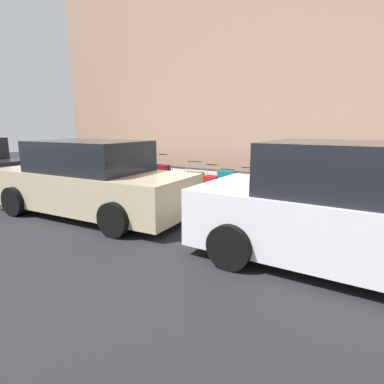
{
  "coord_description": "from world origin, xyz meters",
  "views": [
    {
      "loc": [
        -3.55,
        6.2,
        1.94
      ],
      "look_at": [
        -0.19,
        0.6,
        0.55
      ],
      "focal_mm": 29.34,
      "sensor_mm": 36.0,
      "label": 1
    }
  ],
  "objects_px": {
    "suitcase_olive_0": "(338,201)",
    "bollard_post": "(98,175)",
    "suitcase_maroon_2": "(289,192)",
    "suitcase_olive_7": "(195,184)",
    "suitcase_black_11": "(133,176)",
    "suitcase_navy_1": "(313,200)",
    "suitcase_silver_10": "(151,177)",
    "suitcase_black_4": "(248,190)",
    "suitcase_maroon_9": "(163,179)",
    "suitcase_navy_8": "(178,184)",
    "suitcase_silver_3": "(268,189)",
    "fire_hydrant": "(113,173)",
    "parked_car_white_0": "(348,210)",
    "suitcase_red_6": "(212,187)",
    "parked_car_beige_1": "(91,181)",
    "suitcase_teal_5": "(227,186)"
  },
  "relations": [
    {
      "from": "suitcase_teal_5",
      "to": "suitcase_silver_10",
      "type": "bearing_deg",
      "value": -2.4
    },
    {
      "from": "suitcase_olive_7",
      "to": "suitcase_black_11",
      "type": "relative_size",
      "value": 0.91
    },
    {
      "from": "suitcase_maroon_2",
      "to": "suitcase_olive_7",
      "type": "bearing_deg",
      "value": -0.98
    },
    {
      "from": "suitcase_black_11",
      "to": "suitcase_silver_3",
      "type": "bearing_deg",
      "value": -178.89
    },
    {
      "from": "suitcase_olive_7",
      "to": "suitcase_maroon_9",
      "type": "height_order",
      "value": "suitcase_maroon_9"
    },
    {
      "from": "suitcase_teal_5",
      "to": "suitcase_olive_7",
      "type": "xyz_separation_m",
      "value": [
        0.95,
        -0.06,
        -0.05
      ]
    },
    {
      "from": "suitcase_black_4",
      "to": "suitcase_olive_7",
      "type": "relative_size",
      "value": 0.93
    },
    {
      "from": "suitcase_silver_10",
      "to": "fire_hydrant",
      "type": "bearing_deg",
      "value": 2.77
    },
    {
      "from": "bollard_post",
      "to": "suitcase_black_11",
      "type": "bearing_deg",
      "value": -175.24
    },
    {
      "from": "suitcase_silver_3",
      "to": "suitcase_black_4",
      "type": "distance_m",
      "value": 0.49
    },
    {
      "from": "suitcase_black_4",
      "to": "suitcase_black_11",
      "type": "bearing_deg",
      "value": 1.72
    },
    {
      "from": "suitcase_red_6",
      "to": "suitcase_navy_1",
      "type": "bearing_deg",
      "value": 178.68
    },
    {
      "from": "fire_hydrant",
      "to": "parked_car_white_0",
      "type": "distance_m",
      "value": 6.95
    },
    {
      "from": "suitcase_silver_3",
      "to": "suitcase_black_11",
      "type": "relative_size",
      "value": 0.97
    },
    {
      "from": "suitcase_navy_1",
      "to": "suitcase_red_6",
      "type": "relative_size",
      "value": 0.92
    },
    {
      "from": "suitcase_olive_0",
      "to": "fire_hydrant",
      "type": "relative_size",
      "value": 1.11
    },
    {
      "from": "suitcase_navy_1",
      "to": "suitcase_maroon_9",
      "type": "xyz_separation_m",
      "value": [
        3.91,
        -0.03,
        0.12
      ]
    },
    {
      "from": "suitcase_navy_8",
      "to": "bollard_post",
      "type": "bearing_deg",
      "value": 4.23
    },
    {
      "from": "suitcase_silver_3",
      "to": "suitcase_black_4",
      "type": "height_order",
      "value": "suitcase_silver_3"
    },
    {
      "from": "suitcase_maroon_2",
      "to": "suitcase_black_4",
      "type": "bearing_deg",
      "value": -4.6
    },
    {
      "from": "suitcase_olive_7",
      "to": "suitcase_olive_0",
      "type": "bearing_deg",
      "value": 178.97
    },
    {
      "from": "suitcase_navy_8",
      "to": "suitcase_black_11",
      "type": "distance_m",
      "value": 1.5
    },
    {
      "from": "suitcase_silver_3",
      "to": "suitcase_silver_10",
      "type": "bearing_deg",
      "value": -0.54
    },
    {
      "from": "fire_hydrant",
      "to": "parked_car_beige_1",
      "type": "distance_m",
      "value": 2.68
    },
    {
      "from": "suitcase_maroon_9",
      "to": "parked_car_beige_1",
      "type": "height_order",
      "value": "parked_car_beige_1"
    },
    {
      "from": "suitcase_red_6",
      "to": "bollard_post",
      "type": "xyz_separation_m",
      "value": [
        3.81,
        0.2,
        0.04
      ]
    },
    {
      "from": "suitcase_silver_10",
      "to": "parked_car_beige_1",
      "type": "distance_m",
      "value": 2.27
    },
    {
      "from": "fire_hydrant",
      "to": "suitcase_red_6",
      "type": "bearing_deg",
      "value": -179.06
    },
    {
      "from": "suitcase_olive_0",
      "to": "bollard_post",
      "type": "distance_m",
      "value": 6.72
    },
    {
      "from": "suitcase_olive_0",
      "to": "suitcase_black_11",
      "type": "height_order",
      "value": "suitcase_black_11"
    },
    {
      "from": "suitcase_maroon_9",
      "to": "fire_hydrant",
      "type": "relative_size",
      "value": 1.44
    },
    {
      "from": "suitcase_maroon_2",
      "to": "suitcase_black_4",
      "type": "relative_size",
      "value": 1.25
    },
    {
      "from": "suitcase_black_4",
      "to": "suitcase_navy_8",
      "type": "bearing_deg",
      "value": 0.16
    },
    {
      "from": "suitcase_olive_7",
      "to": "suitcase_black_11",
      "type": "xyz_separation_m",
      "value": [
        2.02,
        0.07,
        0.06
      ]
    },
    {
      "from": "bollard_post",
      "to": "suitcase_black_4",
      "type": "bearing_deg",
      "value": -177.45
    },
    {
      "from": "suitcase_black_4",
      "to": "bollard_post",
      "type": "bearing_deg",
      "value": 2.55
    },
    {
      "from": "suitcase_silver_10",
      "to": "suitcase_black_11",
      "type": "distance_m",
      "value": 0.56
    },
    {
      "from": "suitcase_black_4",
      "to": "suitcase_red_6",
      "type": "relative_size",
      "value": 0.99
    },
    {
      "from": "suitcase_silver_3",
      "to": "suitcase_maroon_9",
      "type": "distance_m",
      "value": 2.92
    },
    {
      "from": "suitcase_silver_3",
      "to": "suitcase_maroon_9",
      "type": "xyz_separation_m",
      "value": [
        2.92,
        0.01,
        -0.0
      ]
    },
    {
      "from": "suitcase_navy_1",
      "to": "suitcase_silver_10",
      "type": "relative_size",
      "value": 0.77
    },
    {
      "from": "suitcase_black_4",
      "to": "suitcase_maroon_9",
      "type": "bearing_deg",
      "value": 0.87
    },
    {
      "from": "suitcase_red_6",
      "to": "fire_hydrant",
      "type": "distance_m",
      "value": 3.35
    },
    {
      "from": "suitcase_silver_3",
      "to": "suitcase_black_11",
      "type": "xyz_separation_m",
      "value": [
        3.95,
        0.08,
        -0.01
      ]
    },
    {
      "from": "suitcase_black_11",
      "to": "fire_hydrant",
      "type": "distance_m",
      "value": 0.85
    },
    {
      "from": "suitcase_red_6",
      "to": "suitcase_silver_3",
      "type": "bearing_deg",
      "value": 179.22
    },
    {
      "from": "suitcase_navy_1",
      "to": "suitcase_maroon_2",
      "type": "xyz_separation_m",
      "value": [
        0.51,
        0.01,
        0.12
      ]
    },
    {
      "from": "suitcase_maroon_9",
      "to": "parked_car_white_0",
      "type": "distance_m",
      "value": 5.22
    },
    {
      "from": "suitcase_red_6",
      "to": "suitcase_olive_7",
      "type": "distance_m",
      "value": 0.49
    },
    {
      "from": "suitcase_maroon_2",
      "to": "parked_car_beige_1",
      "type": "xyz_separation_m",
      "value": [
        3.74,
        2.17,
        0.24
      ]
    }
  ]
}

